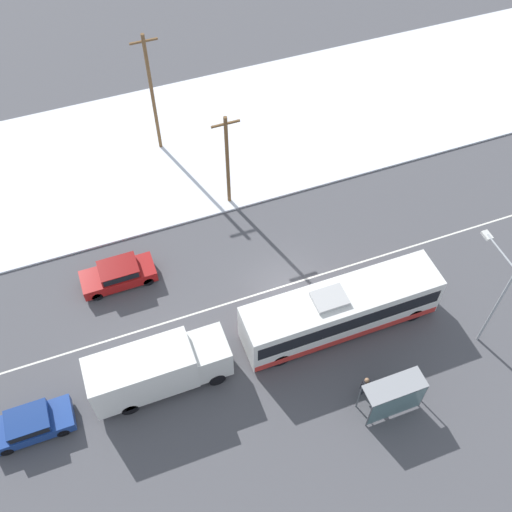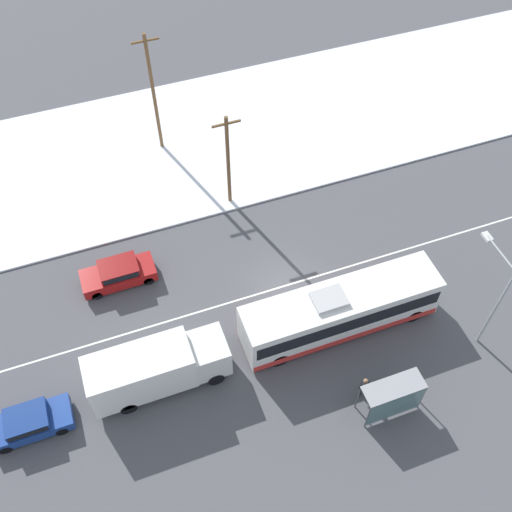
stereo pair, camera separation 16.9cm
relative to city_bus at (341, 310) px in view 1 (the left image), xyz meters
The scene contains 12 objects.
ground_plane 4.40m from the city_bus, 118.05° to the left, with size 120.00×120.00×0.00m, color #4C4C51.
snow_lot 18.05m from the city_bus, 96.15° to the left, with size 80.00×14.67×0.12m.
lane_marking_center 4.40m from the city_bus, 118.05° to the left, with size 60.00×0.12×0.00m.
city_bus is the anchor object (origin of this frame).
box_truck 10.52m from the city_bus, behind, with size 7.33×2.30×3.11m.
sedan_car 13.33m from the city_bus, 146.16° to the left, with size 4.41×1.80×1.51m.
parked_car_near_truck 17.24m from the city_bus, behind, with size 4.07×1.80×1.39m.
pedestrian_at_stop 4.38m from the city_bus, 97.19° to the right, with size 0.59×0.26×1.63m.
bus_shelter 5.70m from the city_bus, 86.77° to the right, with size 3.17×1.20×2.40m.
streetlamp 8.11m from the city_bus, 23.12° to the right, with size 0.36×2.81×6.64m.
utility_pole_roadside 11.90m from the city_bus, 103.32° to the left, with size 1.80×0.24×7.17m.
utility_pole_snowlot 19.35m from the city_bus, 107.21° to the left, with size 1.80×0.24×9.18m.
Camera 1 is at (-8.79, -18.86, 29.70)m, focal length 42.00 mm.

